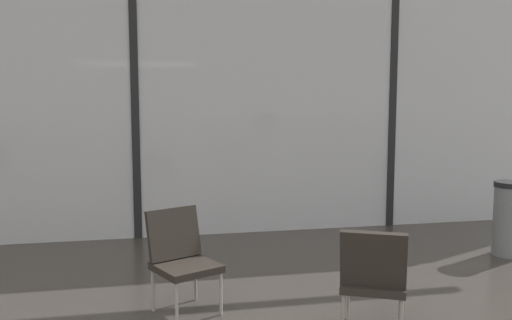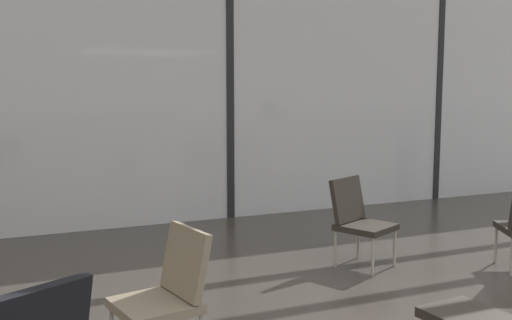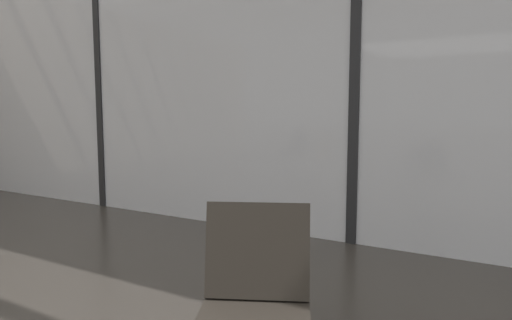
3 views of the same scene
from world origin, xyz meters
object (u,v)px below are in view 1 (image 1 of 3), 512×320
(parked_airplane, at_px, (84,97))
(trash_bin, at_px, (510,218))
(lounge_chair_3, at_px, (373,275))
(lounge_chair_4, at_px, (181,254))

(parked_airplane, height_order, trash_bin, parked_airplane)
(lounge_chair_3, distance_m, trash_bin, 2.99)
(lounge_chair_3, bearing_deg, trash_bin, -118.76)
(parked_airplane, bearing_deg, lounge_chair_3, -72.84)
(trash_bin, bearing_deg, lounge_chair_3, -144.49)
(lounge_chair_4, height_order, trash_bin, lounge_chair_4)
(lounge_chair_3, relative_size, lounge_chair_4, 1.00)
(lounge_chair_4, bearing_deg, parked_airplane, 75.20)
(parked_airplane, distance_m, trash_bin, 9.80)
(parked_airplane, distance_m, lounge_chair_3, 10.30)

